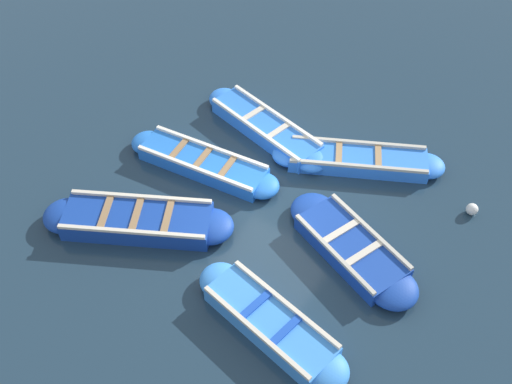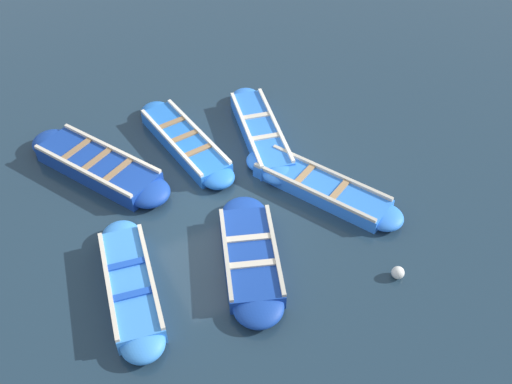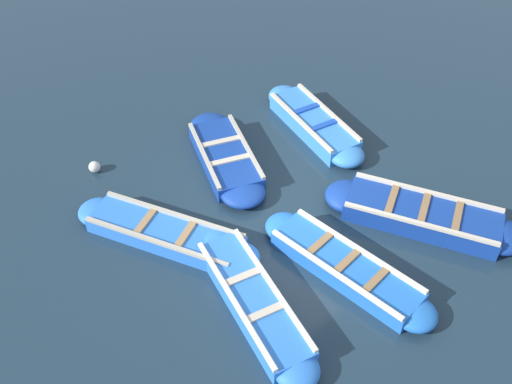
# 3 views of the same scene
# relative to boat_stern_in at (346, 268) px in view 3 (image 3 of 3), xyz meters

# --- Properties ---
(ground_plane) EXTENTS (120.00, 120.00, 0.00)m
(ground_plane) POSITION_rel_boat_stern_in_xyz_m (0.04, 1.79, -0.17)
(ground_plane) COLOR #1C303F
(boat_stern_in) EXTENTS (1.20, 3.78, 0.40)m
(boat_stern_in) POSITION_rel_boat_stern_in_xyz_m (0.00, 0.00, 0.00)
(boat_stern_in) COLOR blue
(boat_stern_in) RESTS_ON ground
(boat_inner_gap) EXTENTS (2.45, 3.79, 0.38)m
(boat_inner_gap) POSITION_rel_boat_stern_in_xyz_m (-2.04, 2.81, -0.01)
(boat_inner_gap) COLOR blue
(boat_inner_gap) RESTS_ON ground
(boat_centre) EXTENTS (2.70, 3.91, 0.46)m
(boat_centre) POSITION_rel_boat_stern_in_xyz_m (2.08, -0.08, 0.03)
(boat_centre) COLOR navy
(boat_centre) RESTS_ON ground
(boat_broadside) EXTENTS (2.04, 3.43, 0.41)m
(boat_broadside) POSITION_rel_boat_stern_in_xyz_m (0.23, 3.85, 0.00)
(boat_broadside) COLOR navy
(boat_broadside) RESTS_ON ground
(boat_alongside) EXTENTS (1.38, 3.47, 0.44)m
(boat_alongside) POSITION_rel_boat_stern_in_xyz_m (2.52, 3.44, 0.02)
(boat_alongside) COLOR #3884E0
(boat_alongside) RESTS_ON ground
(boat_far_corner) EXTENTS (1.54, 3.80, 0.42)m
(boat_far_corner) POSITION_rel_boat_stern_in_xyz_m (-1.76, 0.51, 0.01)
(boat_far_corner) COLOR blue
(boat_far_corner) RESTS_ON ground
(buoy_orange_near) EXTENTS (0.26, 0.26, 0.26)m
(buoy_orange_near) POSITION_rel_boat_stern_in_xyz_m (2.65, 2.57, -0.04)
(buoy_orange_near) COLOR #E05119
(buoy_orange_near) RESTS_ON ground
(buoy_yellow_far) EXTENTS (0.25, 0.25, 0.25)m
(buoy_yellow_far) POSITION_rel_boat_stern_in_xyz_m (-2.11, 5.46, -0.05)
(buoy_yellow_far) COLOR silver
(buoy_yellow_far) RESTS_ON ground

